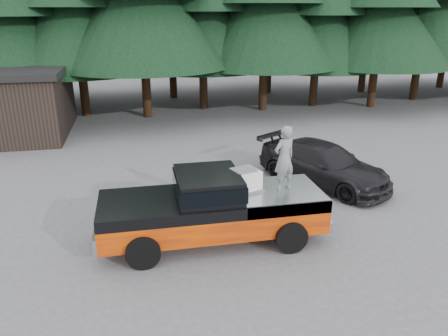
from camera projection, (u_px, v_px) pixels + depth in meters
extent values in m
plane|color=#49494B|center=(205.00, 234.00, 12.04)|extent=(120.00, 120.00, 0.00)
cube|color=black|center=(208.00, 184.00, 11.19)|extent=(1.66, 1.90, 0.59)
cube|color=silver|center=(243.00, 181.00, 11.48)|extent=(0.95, 0.87, 0.54)
imported|color=slate|center=(284.00, 158.00, 11.34)|extent=(0.75, 0.62, 1.75)
imported|color=black|center=(323.00, 164.00, 15.33)|extent=(4.27, 5.29, 1.44)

